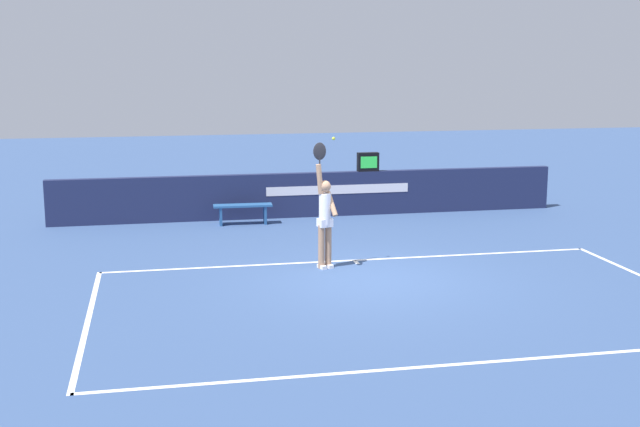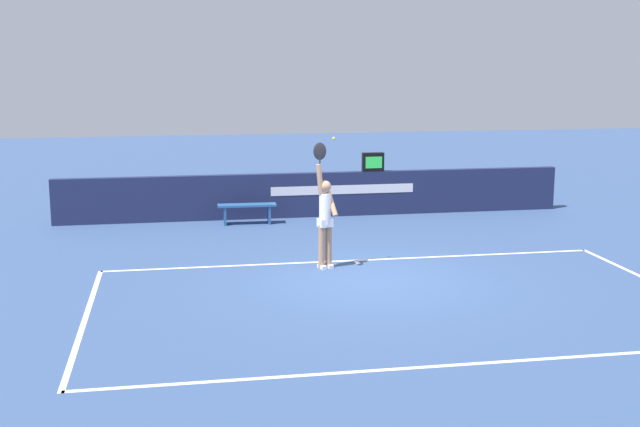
{
  "view_description": "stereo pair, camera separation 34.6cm",
  "coord_description": "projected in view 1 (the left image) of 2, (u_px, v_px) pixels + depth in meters",
  "views": [
    {
      "loc": [
        -3.94,
        -14.37,
        4.09
      ],
      "look_at": [
        -0.85,
        0.87,
        1.13
      ],
      "focal_mm": 46.02,
      "sensor_mm": 36.0,
      "label": 1
    },
    {
      "loc": [
        -3.6,
        -14.44,
        4.09
      ],
      "look_at": [
        -0.85,
        0.87,
        1.13
      ],
      "focal_mm": 46.02,
      "sensor_mm": 36.0,
      "label": 2
    }
  ],
  "objects": [
    {
      "name": "courtside_bench_near",
      "position": [
        243.0,
        209.0,
        20.38
      ],
      "size": [
        1.46,
        0.4,
        0.5
      ],
      "color": "#25528A",
      "rests_on": "ground"
    },
    {
      "name": "tennis_ball",
      "position": [
        334.0,
        139.0,
        15.8
      ],
      "size": [
        0.07,
        0.07,
        0.07
      ],
      "color": "#C7D936"
    },
    {
      "name": "speed_display",
      "position": [
        368.0,
        162.0,
        21.52
      ],
      "size": [
        0.56,
        0.2,
        0.49
      ],
      "color": "black",
      "rests_on": "back_wall"
    },
    {
      "name": "court_lines",
      "position": [
        395.0,
        301.0,
        13.99
      ],
      "size": [
        10.24,
        6.02,
        0.0
      ],
      "color": "white",
      "rests_on": "ground"
    },
    {
      "name": "ground_plane",
      "position": [
        374.0,
        279.0,
        15.37
      ],
      "size": [
        60.0,
        60.0,
        0.0
      ],
      "primitive_type": "plane",
      "color": "#334C78"
    },
    {
      "name": "back_wall",
      "position": [
        310.0,
        195.0,
        21.37
      ],
      "size": [
        13.26,
        0.23,
        1.16
      ],
      "color": "#1B2345",
      "rests_on": "ground"
    },
    {
      "name": "tennis_player",
      "position": [
        325.0,
        216.0,
        16.02
      ],
      "size": [
        0.5,
        0.41,
        2.5
      ],
      "color": "#A47B5D",
      "rests_on": "ground"
    }
  ]
}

